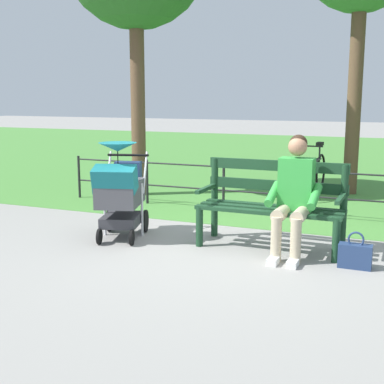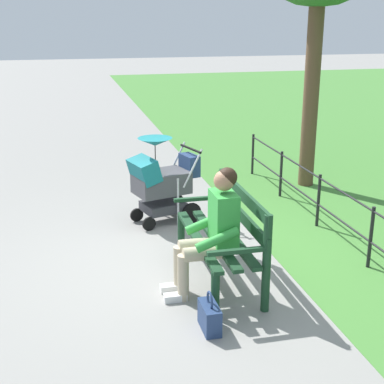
# 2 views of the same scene
# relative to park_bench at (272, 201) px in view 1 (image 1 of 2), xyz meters

# --- Properties ---
(ground_plane) EXTENTS (60.00, 60.00, 0.00)m
(ground_plane) POSITION_rel_park_bench_xyz_m (0.49, 0.12, -0.53)
(ground_plane) COLOR gray
(grass_lawn) EXTENTS (40.00, 16.00, 0.01)m
(grass_lawn) POSITION_rel_park_bench_xyz_m (0.49, -8.68, -0.52)
(grass_lawn) COLOR #478438
(grass_lawn) RESTS_ON ground
(park_bench) EXTENTS (1.60, 0.61, 0.96)m
(park_bench) POSITION_rel_park_bench_xyz_m (0.00, 0.00, 0.00)
(park_bench) COLOR #193D23
(park_bench) RESTS_ON ground
(person_on_bench) EXTENTS (0.53, 0.74, 1.28)m
(person_on_bench) POSITION_rel_park_bench_xyz_m (-0.28, 0.22, 0.15)
(person_on_bench) COLOR tan
(person_on_bench) RESTS_ON ground
(stroller) EXTENTS (0.72, 0.98, 1.15)m
(stroller) POSITION_rel_park_bench_xyz_m (1.74, 0.36, 0.07)
(stroller) COLOR black
(stroller) RESTS_ON ground
(handbag) EXTENTS (0.32, 0.14, 0.37)m
(handbag) POSITION_rel_park_bench_xyz_m (-0.95, 0.43, -0.40)
(handbag) COLOR navy
(handbag) RESTS_ON ground
(park_fence) EXTENTS (6.38, 0.04, 0.70)m
(park_fence) POSITION_rel_park_bench_xyz_m (0.49, -1.58, -0.11)
(park_fence) COLOR black
(park_fence) RESTS_ON ground
(bicycle) EXTENTS (0.44, 1.66, 0.89)m
(bicycle) POSITION_rel_park_bench_xyz_m (0.09, -3.32, -0.16)
(bicycle) COLOR black
(bicycle) RESTS_ON ground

